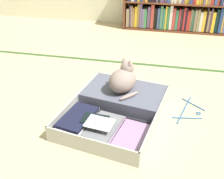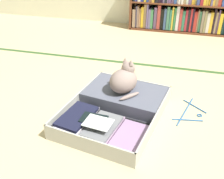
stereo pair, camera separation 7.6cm
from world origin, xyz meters
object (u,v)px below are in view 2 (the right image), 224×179
(black_cat, at_px, (125,80))
(bookshelf, at_px, (186,5))
(clothes_hanger, at_px, (190,113))
(open_suitcase, at_px, (116,107))

(black_cat, bearing_deg, bookshelf, 78.34)
(bookshelf, distance_m, clothes_hanger, 2.13)
(bookshelf, bearing_deg, clothes_hanger, -86.46)
(bookshelf, xyz_separation_m, black_cat, (-0.43, -2.09, -0.15))
(open_suitcase, distance_m, clothes_hanger, 0.61)
(black_cat, relative_size, clothes_hanger, 0.79)
(open_suitcase, bearing_deg, clothes_hanger, 13.20)
(open_suitcase, bearing_deg, black_cat, 77.22)
(open_suitcase, xyz_separation_m, clothes_hanger, (0.59, 0.14, -0.05))
(open_suitcase, relative_size, clothes_hanger, 2.36)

